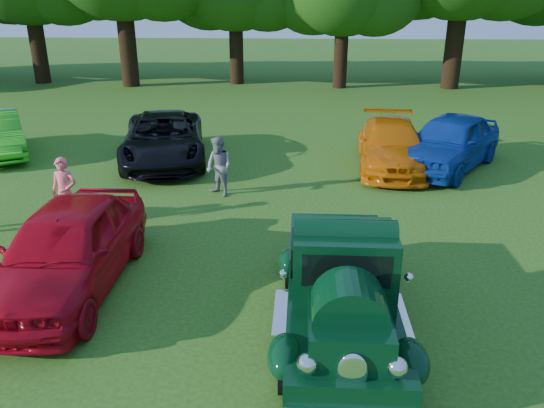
# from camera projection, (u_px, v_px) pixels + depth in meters

# --- Properties ---
(ground) EXTENTS (120.00, 120.00, 0.00)m
(ground) POSITION_uv_depth(u_px,v_px,m) (239.00, 317.00, 8.41)
(ground) COLOR #2C5213
(ground) RESTS_ON ground
(hero_pickup) EXTENTS (2.03, 4.36, 1.70)m
(hero_pickup) POSITION_uv_depth(u_px,v_px,m) (341.00, 284.00, 7.91)
(hero_pickup) COLOR black
(hero_pickup) RESTS_ON ground
(red_convertible) EXTENTS (1.83, 4.45, 1.51)m
(red_convertible) POSITION_uv_depth(u_px,v_px,m) (67.00, 248.00, 9.01)
(red_convertible) COLOR #AD0716
(red_convertible) RESTS_ON ground
(back_car_black) EXTENTS (3.41, 5.55, 1.44)m
(back_car_black) POSITION_uv_depth(u_px,v_px,m) (164.00, 138.00, 16.13)
(back_car_black) COLOR black
(back_car_black) RESTS_ON ground
(back_car_orange) EXTENTS (2.22, 4.74, 1.34)m
(back_car_orange) POSITION_uv_depth(u_px,v_px,m) (392.00, 145.00, 15.59)
(back_car_orange) COLOR #D36607
(back_car_orange) RESTS_ON ground
(back_car_blue) EXTENTS (4.17, 4.88, 1.58)m
(back_car_blue) POSITION_uv_depth(u_px,v_px,m) (449.00, 142.00, 15.45)
(back_car_blue) COLOR navy
(back_car_blue) RESTS_ON ground
(spectator_pink) EXTENTS (0.58, 0.39, 1.56)m
(spectator_pink) POSITION_uv_depth(u_px,v_px,m) (65.00, 193.00, 11.49)
(spectator_pink) COLOR #F3646B
(spectator_pink) RESTS_ON ground
(spectator_grey) EXTENTS (0.93, 0.92, 1.51)m
(spectator_grey) POSITION_uv_depth(u_px,v_px,m) (219.00, 167.00, 13.30)
(spectator_grey) COLOR gray
(spectator_grey) RESTS_ON ground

